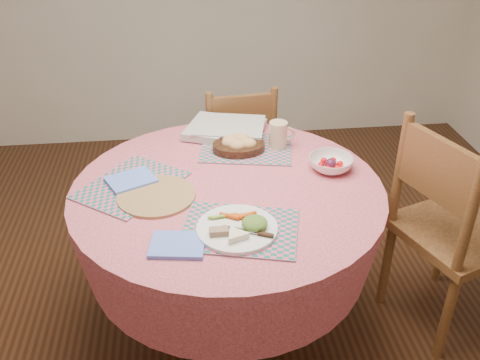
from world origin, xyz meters
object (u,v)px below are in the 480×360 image
Objects in this scene: chair_back at (237,153)px; fruit_bowl at (331,164)px; wicker_trivet at (156,196)px; dinner_plate at (239,227)px; latte_mug at (279,134)px; dining_table at (228,227)px; chair_right at (448,228)px; bread_bowl at (238,144)px.

fruit_bowl is (0.31, -0.73, 0.32)m from chair_back.
wicker_trivet is at bearing 59.63° from chair_back.
chair_back is at bearing 84.01° from dinner_plate.
dinner_plate is 0.66m from latte_mug.
dining_table is 4.39× the size of dinner_plate.
dining_table is 0.84m from chair_back.
chair_right is 3.34× the size of wicker_trivet.
wicker_trivet is (-0.41, -0.86, 0.30)m from chair_back.
dinner_plate is at bearing -111.96° from latte_mug.
bread_bowl is at bearing 47.12° from chair_right.
dining_table is at bearing -104.51° from bread_bowl.
chair_right is 0.98m from dinner_plate.
bread_bowl is at bearing 75.49° from dining_table.
dinner_plate is at bearing 78.93° from chair_back.
chair_right reaches higher than dining_table.
chair_right is 0.82m from latte_mug.
chair_right is 0.96m from bread_bowl.
chair_back is at bearing 22.16° from chair_right.
fruit_bowl reaches higher than dining_table.
chair_back is at bearing 81.02° from dining_table.
dinner_plate is 0.58m from fruit_bowl.
chair_back is (-0.80, 0.88, -0.06)m from chair_right.
chair_right is at bearing -29.16° from latte_mug.
chair_back is 1.00m from wicker_trivet.
chair_right reaches higher than latte_mug.
chair_right is at bearing 127.12° from chair_back.
dinner_plate is (0.29, -0.26, 0.02)m from wicker_trivet.
latte_mug is (-0.67, 0.38, 0.29)m from chair_right.
chair_right is at bearing -22.83° from bread_bowl.
wicker_trivet is 1.50× the size of fruit_bowl.
dinner_plate is 1.42× the size of fruit_bowl.
chair_back is 7.46× the size of latte_mug.
latte_mug is at bearing 4.82° from bread_bowl.
chair_back reaches higher than dining_table.
latte_mug is 0.29m from fruit_bowl.
chair_back is 3.10× the size of dinner_plate.
dinner_plate is at bearing -87.71° from dining_table.
dinner_plate is at bearing -41.99° from wicker_trivet.
fruit_bowl is at bearing 107.90° from chair_back.
fruit_bowl is at bearing 11.75° from dining_table.
wicker_trivet is 0.64m from latte_mug.
chair_back is 1.17m from dinner_plate.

